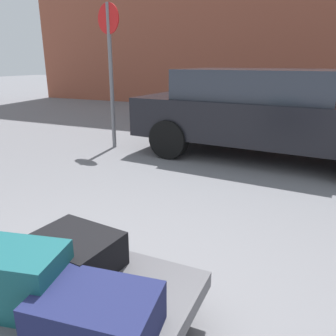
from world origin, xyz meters
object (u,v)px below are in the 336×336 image
duffel_bag_teal_stacked_top (3,276)px  parked_car (267,111)px  suitcase_black_front_left (75,252)px  luggage_cart (80,298)px  suitcase_navy_rear_left (96,314)px  no_parking_sign (110,62)px

duffel_bag_teal_stacked_top → parked_car: parked_car is taller
suitcase_black_front_left → duffel_bag_teal_stacked_top: bearing=-101.9°
luggage_cart → suitcase_navy_rear_left: 0.40m
duffel_bag_teal_stacked_top → parked_car: (0.58, 4.68, 0.26)m
suitcase_navy_rear_left → suitcase_black_front_left: (-0.42, 0.37, 0.00)m
duffel_bag_teal_stacked_top → parked_car: 4.72m
no_parking_sign → suitcase_black_front_left: bearing=-59.8°
luggage_cart → duffel_bag_teal_stacked_top: bearing=-137.4°
parked_car → no_parking_sign: no_parking_sign is taller
luggage_cart → suitcase_black_front_left: bearing=133.0°
luggage_cart → parked_car: bearing=86.0°
luggage_cart → parked_car: parked_car is taller
suitcase_navy_rear_left → no_parking_sign: (-2.63, 4.17, 1.08)m
parked_car → no_parking_sign: (-2.66, -0.48, 0.77)m
suitcase_navy_rear_left → parked_car: bearing=82.1°
suitcase_black_front_left → parked_car: bearing=90.2°
luggage_cart → suitcase_black_front_left: suitcase_black_front_left is taller
suitcase_navy_rear_left → parked_car: size_ratio=0.13×
duffel_bag_teal_stacked_top → suitcase_black_front_left: duffel_bag_teal_stacked_top is taller
suitcase_navy_rear_left → no_parking_sign: 5.05m
no_parking_sign → luggage_cart: bearing=-59.3°
duffel_bag_teal_stacked_top → suitcase_navy_rear_left: 0.56m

